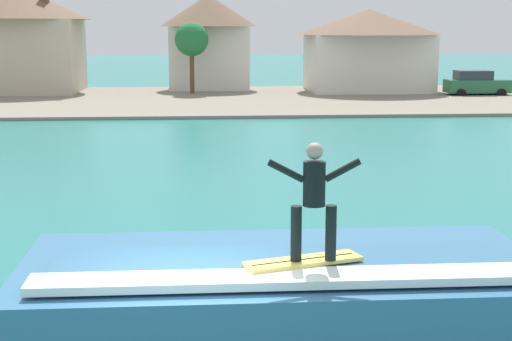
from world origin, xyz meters
name	(u,v)px	position (x,y,z in m)	size (l,w,h in m)	color
wave_crest	(281,300)	(1.46, 1.20, 0.71)	(8.01, 3.73, 1.50)	teal
surfboard	(303,261)	(1.70, 0.53, 1.53)	(1.80, 0.97, 0.06)	#EAD159
surfer	(314,195)	(1.84, 0.46, 2.53)	(1.34, 0.32, 1.72)	black
shoreline_bank	(195,100)	(0.00, 41.64, 0.09)	(120.00, 20.75, 0.18)	gray
car_far_shore	(476,84)	(19.71, 43.27, 0.95)	(4.40, 2.06, 1.86)	#23663D
house_with_chimney	(20,35)	(-12.56, 48.00, 4.30)	(10.35, 10.35, 7.94)	beige
house_gabled_white	(368,45)	(12.76, 47.08, 3.56)	(10.74, 10.74, 6.16)	silver
house_small_cottage	(209,36)	(1.09, 49.75, 4.21)	(7.36, 7.36, 7.27)	silver
tree_tall_bare	(192,40)	(-0.17, 45.48, 3.95)	(2.37, 2.37, 5.19)	brown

